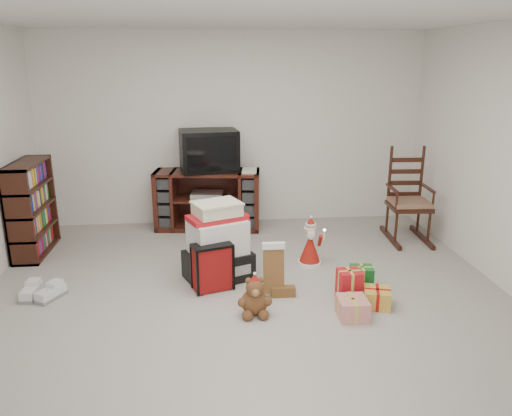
# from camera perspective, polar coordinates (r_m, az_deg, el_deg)

# --- Properties ---
(room) EXTENTS (5.01, 5.01, 2.51)m
(room) POSITION_cam_1_polar(r_m,az_deg,el_deg) (4.17, -1.05, 4.16)
(room) COLOR #ACA69E
(room) RESTS_ON ground
(tv_stand) EXTENTS (1.39, 0.64, 0.77)m
(tv_stand) POSITION_cam_1_polar(r_m,az_deg,el_deg) (6.54, -5.55, 0.96)
(tv_stand) COLOR #401612
(tv_stand) RESTS_ON floor
(bookshelf) EXTENTS (0.29, 0.87, 1.06)m
(bookshelf) POSITION_cam_1_polar(r_m,az_deg,el_deg) (6.18, -24.23, -0.19)
(bookshelf) COLOR #35150E
(bookshelf) RESTS_ON floor
(rocking_chair) EXTENTS (0.51, 0.80, 1.18)m
(rocking_chair) POSITION_cam_1_polar(r_m,az_deg,el_deg) (6.40, 16.86, 0.11)
(rocking_chair) COLOR #35150E
(rocking_chair) RESTS_ON floor
(gift_pile) EXTENTS (0.75, 0.66, 0.79)m
(gift_pile) POSITION_cam_1_polar(r_m,az_deg,el_deg) (5.03, -4.38, -4.40)
(gift_pile) COLOR black
(gift_pile) RESTS_ON floor
(red_suitcase) EXTENTS (0.40, 0.29, 0.55)m
(red_suitcase) POSITION_cam_1_polar(r_m,az_deg,el_deg) (4.84, -5.00, -6.71)
(red_suitcase) COLOR maroon
(red_suitcase) RESTS_ON floor
(stocking) EXTENTS (0.25, 0.11, 0.53)m
(stocking) POSITION_cam_1_polar(r_m,az_deg,el_deg) (4.70, 2.03, -7.00)
(stocking) COLOR #0E7E23
(stocking) RESTS_ON floor
(teddy_bear) EXTENTS (0.23, 0.21, 0.35)m
(teddy_bear) POSITION_cam_1_polar(r_m,az_deg,el_deg) (4.41, -0.16, -10.30)
(teddy_bear) COLOR brown
(teddy_bear) RESTS_ON floor
(santa_figurine) EXTENTS (0.26, 0.25, 0.54)m
(santa_figurine) POSITION_cam_1_polar(r_m,az_deg,el_deg) (5.44, 6.19, -4.36)
(santa_figurine) COLOR #9C1810
(santa_figurine) RESTS_ON floor
(mrs_claus_figurine) EXTENTS (0.26, 0.25, 0.54)m
(mrs_claus_figurine) POSITION_cam_1_polar(r_m,az_deg,el_deg) (5.01, -4.53, -6.23)
(mrs_claus_figurine) COLOR #9C1810
(mrs_claus_figurine) RESTS_ON floor
(sneaker_pair) EXTENTS (0.39, 0.33, 0.11)m
(sneaker_pair) POSITION_cam_1_polar(r_m,az_deg,el_deg) (5.14, -23.36, -8.88)
(sneaker_pair) COLOR silver
(sneaker_pair) RESTS_ON floor
(gift_cluster) EXTENTS (0.51, 0.78, 0.24)m
(gift_cluster) POSITION_cam_1_polar(r_m,az_deg,el_deg) (4.72, 11.85, -9.24)
(gift_cluster) COLOR #B6141D
(gift_cluster) RESTS_ON floor
(crt_television) EXTENTS (0.77, 0.61, 0.52)m
(crt_television) POSITION_cam_1_polar(r_m,az_deg,el_deg) (6.40, -5.39, 6.56)
(crt_television) COLOR black
(crt_television) RESTS_ON tv_stand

